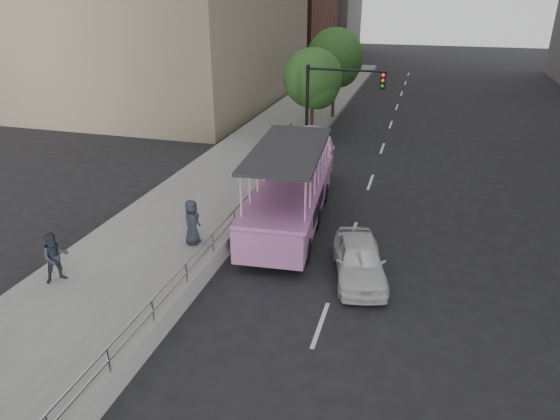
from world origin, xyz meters
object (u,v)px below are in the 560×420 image
at_px(parking_sign, 290,145).
at_px(street_tree_far, 336,60).
at_px(car, 359,259).
at_px(pedestrian_far, 192,222).
at_px(pedestrian_mid, 55,257).
at_px(duck_boat, 294,187).
at_px(traffic_signal, 329,99).
at_px(street_tree_near, 314,81).

bearing_deg(parking_sign, street_tree_far, 90.48).
height_order(car, street_tree_far, street_tree_far).
bearing_deg(pedestrian_far, pedestrian_mid, 140.16).
xyz_separation_m(duck_boat, traffic_signal, (-0.02, 7.30, 2.26)).
bearing_deg(street_tree_near, pedestrian_mid, -102.46).
bearing_deg(traffic_signal, street_tree_near, 114.98).
xyz_separation_m(duck_boat, car, (3.35, -4.30, -0.58)).
bearing_deg(pedestrian_mid, parking_sign, 20.78).
distance_m(pedestrian_mid, street_tree_near, 19.00).
xyz_separation_m(pedestrian_far, traffic_signal, (2.68, 11.42, 2.36)).
distance_m(traffic_signal, street_tree_near, 3.80).
distance_m(duck_boat, car, 5.48).
relative_size(pedestrian_mid, traffic_signal, 0.32).
relative_size(parking_sign, street_tree_near, 0.49).
bearing_deg(traffic_signal, parking_sign, -112.83).
bearing_deg(parking_sign, pedestrian_far, -99.43).
distance_m(traffic_signal, street_tree_far, 9.57).
relative_size(pedestrian_mid, parking_sign, 0.60).
bearing_deg(duck_boat, street_tree_far, 94.85).
xyz_separation_m(car, pedestrian_far, (-6.05, 0.18, 0.48)).
bearing_deg(traffic_signal, pedestrian_far, -103.21).
bearing_deg(duck_boat, parking_sign, 107.27).
distance_m(duck_boat, pedestrian_mid, 9.52).
distance_m(pedestrian_far, traffic_signal, 11.96).
relative_size(duck_boat, traffic_signal, 1.97).
xyz_separation_m(duck_boat, street_tree_far, (-1.42, 16.73, 3.07)).
distance_m(car, pedestrian_mid, 9.63).
xyz_separation_m(parking_sign, street_tree_near, (-0.30, 6.50, 2.08)).
height_order(street_tree_near, street_tree_far, street_tree_far).
bearing_deg(parking_sign, street_tree_near, 92.68).
bearing_deg(street_tree_far, parking_sign, -89.52).
height_order(pedestrian_mid, parking_sign, parking_sign).
xyz_separation_m(traffic_signal, street_tree_far, (-1.40, 9.43, 0.81)).
distance_m(car, traffic_signal, 12.41).
bearing_deg(duck_boat, car, -52.10).
bearing_deg(pedestrian_mid, street_tree_far, 31.05).
height_order(car, traffic_signal, traffic_signal).
bearing_deg(duck_boat, street_tree_near, 98.58).
bearing_deg(street_tree_far, traffic_signal, -81.57).
relative_size(duck_boat, parking_sign, 3.68).
xyz_separation_m(pedestrian_far, street_tree_far, (1.28, 20.85, 3.17)).
xyz_separation_m(street_tree_near, street_tree_far, (0.20, 6.00, 0.49)).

